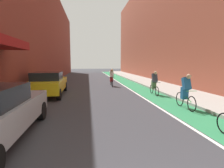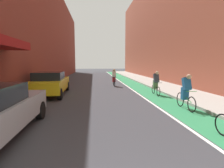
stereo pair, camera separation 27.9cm
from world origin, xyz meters
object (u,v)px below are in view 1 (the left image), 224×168
(cyclist_trailing, at_px, (154,83))
(cyclist_far, at_px, (112,77))
(parked_sedan_yellow_cab, at_px, (48,83))
(cyclist_mid, at_px, (186,90))

(cyclist_trailing, relative_size, cyclist_far, 1.00)
(parked_sedan_yellow_cab, height_order, cyclist_far, cyclist_far)
(cyclist_mid, distance_m, cyclist_far, 8.67)
(parked_sedan_yellow_cab, xyz_separation_m, cyclist_mid, (7.04, -4.40, 0.06))
(parked_sedan_yellow_cab, relative_size, cyclist_trailing, 2.82)
(cyclist_far, bearing_deg, cyclist_trailing, -64.48)
(parked_sedan_yellow_cab, xyz_separation_m, cyclist_trailing, (6.96, -0.74, 0.02))
(parked_sedan_yellow_cab, height_order, cyclist_mid, cyclist_mid)
(cyclist_mid, bearing_deg, cyclist_far, 105.52)
(parked_sedan_yellow_cab, height_order, cyclist_trailing, cyclist_trailing)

